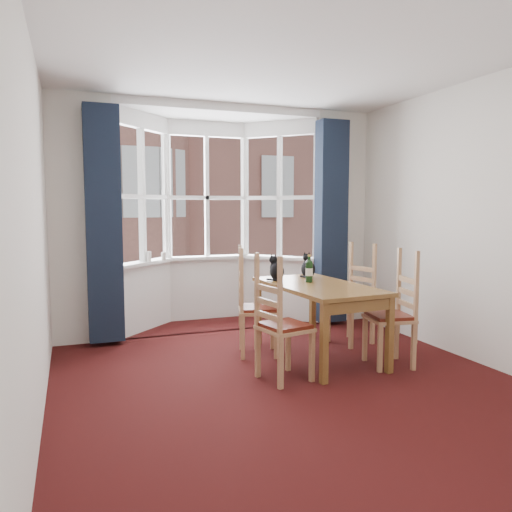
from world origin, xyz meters
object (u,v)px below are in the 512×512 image
chair_left_far (249,310)px  candle_short (164,256)px  dining_table (318,293)px  chair_right_near (398,317)px  chair_right_far (356,301)px  chair_left_near (276,329)px  wine_bottle (309,270)px  candle_tall (149,256)px  cat_left (276,270)px  cat_right (308,268)px

chair_left_far → candle_short: 1.66m
dining_table → chair_right_near: chair_right_near is taller
dining_table → chair_right_far: size_ratio=1.69×
chair_left_near → wine_bottle: 1.03m
chair_left_far → chair_left_near: bearing=-93.6°
chair_left_far → candle_tall: candle_tall is taller
cat_left → candle_tall: (-1.16, 1.35, 0.06)m
chair_right_far → wine_bottle: (-0.71, -0.21, 0.42)m
chair_left_far → wine_bottle: 0.75m
chair_right_far → cat_right: 0.69m
cat_right → chair_left_near: bearing=-128.4°
chair_right_near → candle_short: candle_short is taller
cat_right → candle_short: bearing=137.1°
chair_right_near → cat_left: bearing=133.9°
chair_right_far → candle_short: 2.46m
chair_left_near → wine_bottle: bearing=46.0°
dining_table → cat_left: cat_left is taller
dining_table → chair_left_far: size_ratio=1.69×
chair_left_near → candle_short: candle_short is taller
candle_tall → chair_right_far: bearing=-33.3°
cat_left → candle_short: 1.69m
dining_table → chair_left_near: chair_left_near is taller
chair_right_far → wine_bottle: bearing=-163.3°
cat_left → cat_right: 0.43m
chair_left_near → candle_short: (-0.58, 2.33, 0.45)m
wine_bottle → chair_left_far: bearing=163.6°
cat_right → candle_tall: size_ratio=2.36×
chair_right_near → cat_left: (-0.90, 0.93, 0.40)m
chair_right_near → cat_left: 1.35m
dining_table → candle_tall: 2.31m
cat_left → candle_tall: bearing=130.8°
cat_left → dining_table: bearing=-56.6°
wine_bottle → cat_right: bearing=65.5°
dining_table → cat_left: bearing=123.4°
chair_right_near → cat_right: 1.19m
cat_right → cat_left: bearing=-168.7°
chair_left_near → cat_left: (0.40, 0.95, 0.40)m
chair_right_near → cat_right: cat_right is taller
dining_table → chair_right_far: 0.81m
candle_tall → candle_short: candle_tall is taller
cat_left → candle_short: bearing=125.2°
cat_left → wine_bottle: (0.26, -0.27, 0.02)m
cat_left → candle_short: cat_left is taller
dining_table → chair_right_near: size_ratio=1.69×
wine_bottle → candle_short: (-1.23, 1.65, 0.04)m
cat_right → chair_right_near: bearing=-64.8°
chair_left_far → chair_right_far: bearing=1.6°
cat_right → chair_left_far: bearing=-167.1°
cat_left → cat_right: size_ratio=1.00×
chair_left_near → candle_tall: candle_tall is taller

